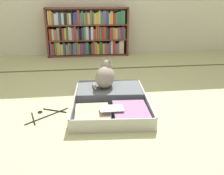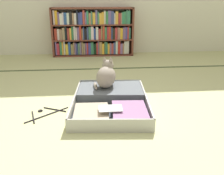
{
  "view_description": "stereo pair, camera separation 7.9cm",
  "coord_description": "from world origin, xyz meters",
  "px_view_note": "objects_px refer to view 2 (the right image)",
  "views": [
    {
      "loc": [
        -0.18,
        -1.83,
        0.9
      ],
      "look_at": [
        0.07,
        0.12,
        0.18
      ],
      "focal_mm": 38.92,
      "sensor_mm": 36.0,
      "label": 1
    },
    {
      "loc": [
        -0.1,
        -1.84,
        0.9
      ],
      "look_at": [
        0.07,
        0.12,
        0.18
      ],
      "focal_mm": 38.92,
      "sensor_mm": 36.0,
      "label": 2
    }
  ],
  "objects_px": {
    "black_cat": "(106,76)",
    "open_suitcase": "(111,100)",
    "clothes_hanger": "(45,113)",
    "bookshelf": "(93,33)"
  },
  "relations": [
    {
      "from": "open_suitcase",
      "to": "clothes_hanger",
      "type": "bearing_deg",
      "value": -165.43
    },
    {
      "from": "bookshelf",
      "to": "black_cat",
      "type": "height_order",
      "value": "bookshelf"
    },
    {
      "from": "clothes_hanger",
      "to": "black_cat",
      "type": "bearing_deg",
      "value": 31.58
    },
    {
      "from": "black_cat",
      "to": "clothes_hanger",
      "type": "distance_m",
      "value": 0.67
    },
    {
      "from": "black_cat",
      "to": "clothes_hanger",
      "type": "bearing_deg",
      "value": -148.42
    },
    {
      "from": "black_cat",
      "to": "open_suitcase",
      "type": "bearing_deg",
      "value": -81.44
    },
    {
      "from": "open_suitcase",
      "to": "bookshelf",
      "type": "bearing_deg",
      "value": 93.46
    },
    {
      "from": "black_cat",
      "to": "clothes_hanger",
      "type": "relative_size",
      "value": 0.98
    },
    {
      "from": "open_suitcase",
      "to": "black_cat",
      "type": "bearing_deg",
      "value": 98.56
    },
    {
      "from": "bookshelf",
      "to": "clothes_hanger",
      "type": "relative_size",
      "value": 4.18
    }
  ]
}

